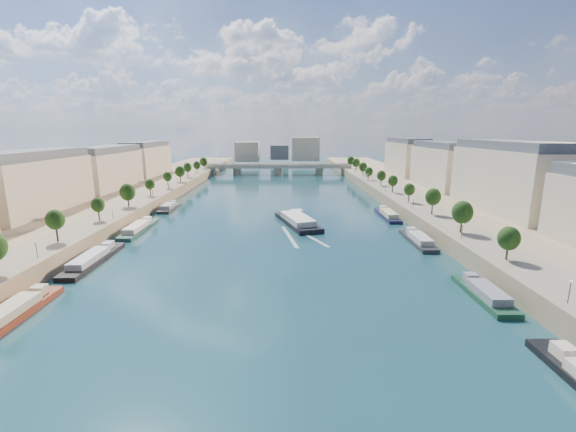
{
  "coord_description": "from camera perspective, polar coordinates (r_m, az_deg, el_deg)",
  "views": [
    {
      "loc": [
        4.35,
        -54.95,
        33.85
      ],
      "look_at": [
        5.72,
        73.81,
        5.0
      ],
      "focal_mm": 24.0,
      "sensor_mm": 36.0,
      "label": 1
    }
  ],
  "objects": [
    {
      "name": "lamps_left",
      "position": [
        157.87,
        -21.72,
        2.22
      ],
      "size": [
        0.36,
        200.36,
        4.28
      ],
      "color": "black",
      "rests_on": "ground"
    },
    {
      "name": "buildings_left",
      "position": [
        190.15,
        -28.79,
        5.83
      ],
      "size": [
        16.0,
        226.0,
        23.2
      ],
      "color": "beige",
      "rests_on": "ground"
    },
    {
      "name": "ground",
      "position": [
        158.66,
        -2.17,
        0.3
      ],
      "size": [
        700.0,
        700.0,
        0.0
      ],
      "primitive_type": "plane",
      "color": "#0D2F3A",
      "rests_on": "ground"
    },
    {
      "name": "quay_right",
      "position": [
        171.95,
        22.58,
        1.15
      ],
      "size": [
        44.0,
        520.0,
        5.0
      ],
      "primitive_type": "cube",
      "color": "#9E8460",
      "rests_on": "ground"
    },
    {
      "name": "lamps_right",
      "position": [
        169.06,
        15.97,
        3.27
      ],
      "size": [
        0.36,
        200.36,
        4.28
      ],
      "color": "black",
      "rests_on": "ground"
    },
    {
      "name": "moored_barges_right",
      "position": [
        108.57,
        21.82,
        -6.01
      ],
      "size": [
        5.0,
        130.57,
        3.6
      ],
      "color": "black",
      "rests_on": "ground"
    },
    {
      "name": "bridge",
      "position": [
        301.02,
        -1.44,
        7.14
      ],
      "size": [
        112.0,
        12.0,
        8.15
      ],
      "color": "#C1B79E",
      "rests_on": "ground"
    },
    {
      "name": "trees_right",
      "position": [
        174.12,
        16.36,
        4.4
      ],
      "size": [
        4.8,
        268.8,
        8.26
      ],
      "color": "#382B1E",
      "rests_on": "ground"
    },
    {
      "name": "moored_barges_left",
      "position": [
        113.71,
        -26.72,
        -5.64
      ],
      "size": [
        5.0,
        154.05,
        3.6
      ],
      "color": "#1F1C3F",
      "rests_on": "ground"
    },
    {
      "name": "buildings_right",
      "position": [
        186.22,
        25.21,
        6.07
      ],
      "size": [
        16.0,
        226.0,
        23.2
      ],
      "color": "beige",
      "rests_on": "ground"
    },
    {
      "name": "trees_left",
      "position": [
        169.42,
        -21.16,
        3.85
      ],
      "size": [
        4.8,
        268.8,
        8.26
      ],
      "color": "#382B1E",
      "rests_on": "ground"
    },
    {
      "name": "pave_right",
      "position": [
        166.16,
        17.89,
        2.03
      ],
      "size": [
        14.0,
        520.0,
        0.1
      ],
      "primitive_type": "cube",
      "color": "gray",
      "rests_on": "quay_right"
    },
    {
      "name": "wake",
      "position": [
        125.41,
        1.66,
        -3.03
      ],
      "size": [
        14.84,
        25.85,
        0.04
      ],
      "color": "silver",
      "rests_on": "ground"
    },
    {
      "name": "quay_left",
      "position": [
        175.56,
        -26.38,
        1.01
      ],
      "size": [
        44.0,
        520.0,
        5.0
      ],
      "primitive_type": "cube",
      "color": "#9E8460",
      "rests_on": "ground"
    },
    {
      "name": "pave_left",
      "position": [
        169.12,
        -21.88,
        1.91
      ],
      "size": [
        14.0,
        520.0,
        0.1
      ],
      "primitive_type": "cube",
      "color": "gray",
      "rests_on": "quay_left"
    },
    {
      "name": "tour_barge",
      "position": [
        141.09,
        1.4,
        -0.74
      ],
      "size": [
        17.24,
        32.2,
        4.2
      ],
      "rotation": [
        0.0,
        0.0,
        0.29
      ],
      "color": "black",
      "rests_on": "ground"
    },
    {
      "name": "skyline",
      "position": [
        374.96,
        -0.79,
        9.69
      ],
      "size": [
        79.0,
        42.0,
        22.0
      ],
      "color": "beige",
      "rests_on": "ground"
    }
  ]
}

